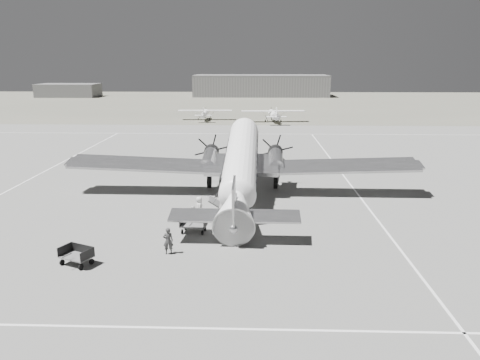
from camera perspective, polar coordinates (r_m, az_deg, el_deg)
name	(u,v)px	position (r m, az deg, el deg)	size (l,w,h in m)	color
ground	(208,219)	(33.35, -3.96, -4.75)	(260.00, 260.00, 0.00)	slate
taxi_line_near	(174,328)	(20.74, -8.00, -17.42)	(60.00, 0.15, 0.01)	white
taxi_line_right	(378,221)	(34.30, 16.48, -4.77)	(0.15, 80.00, 0.01)	white
taxi_line_left	(25,181)	(47.78, -24.69, -0.17)	(0.15, 60.00, 0.01)	white
taxi_line_horizon	(234,134)	(72.25, -0.79, 5.66)	(90.00, 0.15, 0.01)	white
grass_infield	(243,103)	(126.87, 0.37, 9.39)	(260.00, 90.00, 0.01)	#615F51
hangar_main	(261,86)	(151.55, 2.56, 11.43)	(42.00, 14.00, 6.60)	slate
shed_secondary	(69,90)	(157.80, -20.16, 10.23)	(18.00, 10.00, 4.00)	#575757
dc3_airliner	(241,166)	(36.88, 0.10, 1.70)	(29.57, 20.52, 5.63)	#B9B9BC
light_plane_left	(205,114)	(89.39, -4.32, 7.97)	(10.30, 8.36, 2.14)	white
light_plane_right	(273,116)	(86.07, 4.10, 7.83)	(11.65, 9.45, 2.42)	white
baggage_cart_near	(194,225)	(30.70, -5.67, -5.51)	(1.75, 1.24, 0.99)	#575757
baggage_cart_far	(76,256)	(27.43, -19.32, -8.74)	(1.80, 1.27, 1.02)	#575757
ground_crew	(168,241)	(27.51, -8.76, -7.34)	(0.58, 0.38, 1.60)	#323232
ramp_agent	(194,216)	(31.65, -5.68, -4.44)	(0.71, 0.56, 1.47)	beige
passenger	(199,207)	(33.37, -4.97, -3.33)	(0.77, 0.50, 1.57)	silver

